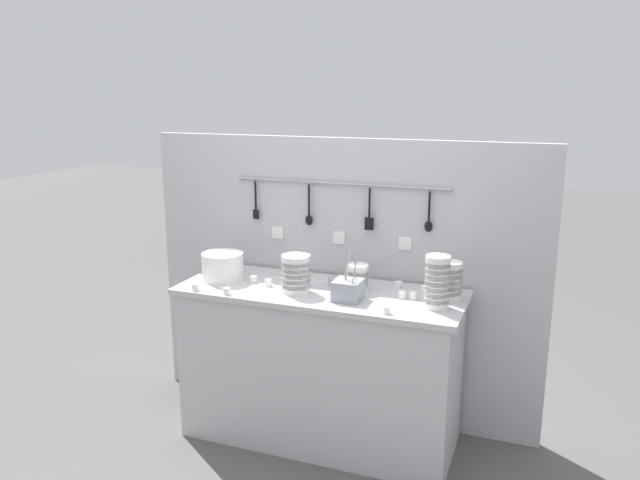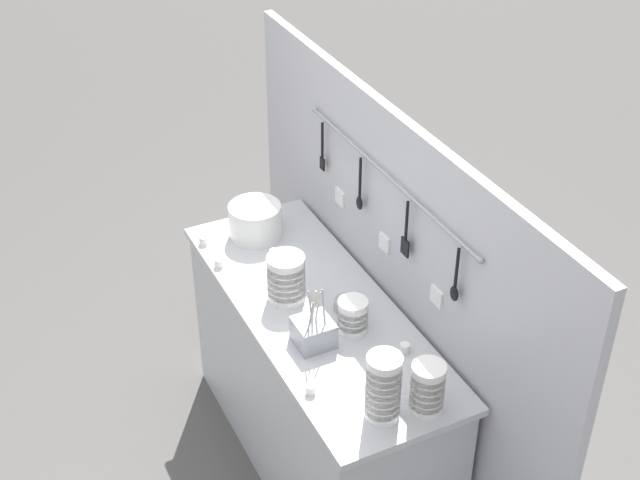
{
  "view_description": "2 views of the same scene",
  "coord_description": "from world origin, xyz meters",
  "px_view_note": "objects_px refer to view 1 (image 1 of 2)",
  "views": [
    {
      "loc": [
        1.12,
        -2.96,
        1.91
      ],
      "look_at": [
        -0.02,
        0.03,
        1.13
      ],
      "focal_mm": 35.0,
      "sensor_mm": 36.0,
      "label": 1
    },
    {
      "loc": [
        2.48,
        -1.2,
        3.07
      ],
      "look_at": [
        -0.03,
        0.03,
        1.16
      ],
      "focal_mm": 50.0,
      "sensor_mm": 36.0,
      "label": 2
    }
  ],
  "objects_px": {
    "cutlery_caddy": "(348,290)",
    "cup_front_left": "(413,296)",
    "bowl_stack_wide_centre": "(437,282)",
    "bowl_stack_tall_left": "(450,281)",
    "steel_mixing_bowl": "(339,281)",
    "cup_by_caddy": "(398,285)",
    "bowl_stack_nested_right": "(358,278)",
    "cup_edge_near": "(386,310)",
    "cup_front_right": "(195,287)",
    "bowl_stack_back_corner": "(296,274)",
    "plate_stack": "(223,266)",
    "cup_edge_far": "(402,295)",
    "cup_beside_plates": "(254,279)",
    "cup_back_left": "(268,283)",
    "cup_back_right": "(424,289)",
    "cup_mid_row": "(227,291)"
  },
  "relations": [
    {
      "from": "plate_stack",
      "to": "cup_edge_near",
      "type": "xyz_separation_m",
      "value": [
        1.0,
        -0.21,
        -0.06
      ]
    },
    {
      "from": "cup_edge_near",
      "to": "cup_front_right",
      "type": "relative_size",
      "value": 1.0
    },
    {
      "from": "bowl_stack_tall_left",
      "to": "steel_mixing_bowl",
      "type": "bearing_deg",
      "value": 178.48
    },
    {
      "from": "cutlery_caddy",
      "to": "cup_front_right",
      "type": "distance_m",
      "value": 0.82
    },
    {
      "from": "steel_mixing_bowl",
      "to": "cup_front_left",
      "type": "height_order",
      "value": "steel_mixing_bowl"
    },
    {
      "from": "cup_front_left",
      "to": "cup_back_left",
      "type": "height_order",
      "value": "same"
    },
    {
      "from": "bowl_stack_nested_right",
      "to": "cutlery_caddy",
      "type": "bearing_deg",
      "value": -89.8
    },
    {
      "from": "bowl_stack_back_corner",
      "to": "bowl_stack_wide_centre",
      "type": "xyz_separation_m",
      "value": [
        0.73,
        0.02,
        0.03
      ]
    },
    {
      "from": "cup_edge_near",
      "to": "cutlery_caddy",
      "type": "bearing_deg",
      "value": 152.02
    },
    {
      "from": "plate_stack",
      "to": "cup_front_right",
      "type": "relative_size",
      "value": 6.23
    },
    {
      "from": "bowl_stack_tall_left",
      "to": "steel_mixing_bowl",
      "type": "xyz_separation_m",
      "value": [
        -0.6,
        0.02,
        -0.08
      ]
    },
    {
      "from": "cup_beside_plates",
      "to": "cup_back_right",
      "type": "distance_m",
      "value": 0.93
    },
    {
      "from": "cup_edge_far",
      "to": "cup_by_caddy",
      "type": "distance_m",
      "value": 0.17
    },
    {
      "from": "cup_back_right",
      "to": "cup_edge_far",
      "type": "bearing_deg",
      "value": -123.69
    },
    {
      "from": "bowl_stack_wide_centre",
      "to": "steel_mixing_bowl",
      "type": "distance_m",
      "value": 0.6
    },
    {
      "from": "cup_edge_far",
      "to": "cup_by_caddy",
      "type": "height_order",
      "value": "same"
    },
    {
      "from": "plate_stack",
      "to": "cup_front_right",
      "type": "bearing_deg",
      "value": -99.34
    },
    {
      "from": "bowl_stack_back_corner",
      "to": "steel_mixing_bowl",
      "type": "relative_size",
      "value": 1.78
    },
    {
      "from": "cup_beside_plates",
      "to": "cup_front_right",
      "type": "height_order",
      "value": "same"
    },
    {
      "from": "cup_front_left",
      "to": "cup_mid_row",
      "type": "height_order",
      "value": "same"
    },
    {
      "from": "cup_edge_far",
      "to": "cup_mid_row",
      "type": "bearing_deg",
      "value": -163.05
    },
    {
      "from": "cup_beside_plates",
      "to": "cup_back_left",
      "type": "relative_size",
      "value": 1.0
    },
    {
      "from": "plate_stack",
      "to": "cup_back_left",
      "type": "height_order",
      "value": "plate_stack"
    },
    {
      "from": "cup_front_left",
      "to": "bowl_stack_wide_centre",
      "type": "bearing_deg",
      "value": -32.87
    },
    {
      "from": "cup_edge_near",
      "to": "cup_back_left",
      "type": "height_order",
      "value": "same"
    },
    {
      "from": "cup_edge_far",
      "to": "cup_beside_plates",
      "type": "xyz_separation_m",
      "value": [
        -0.83,
        -0.03,
        0.0
      ]
    },
    {
      "from": "bowl_stack_tall_left",
      "to": "bowl_stack_nested_right",
      "type": "bearing_deg",
      "value": -176.47
    },
    {
      "from": "bowl_stack_wide_centre",
      "to": "bowl_stack_tall_left",
      "type": "bearing_deg",
      "value": 75.41
    },
    {
      "from": "steel_mixing_bowl",
      "to": "bowl_stack_wide_centre",
      "type": "bearing_deg",
      "value": -16.5
    },
    {
      "from": "plate_stack",
      "to": "bowl_stack_nested_right",
      "type": "bearing_deg",
      "value": 5.84
    },
    {
      "from": "bowl_stack_wide_centre",
      "to": "steel_mixing_bowl",
      "type": "bearing_deg",
      "value": 163.5
    },
    {
      "from": "cup_beside_plates",
      "to": "cup_front_right",
      "type": "relative_size",
      "value": 1.0
    },
    {
      "from": "cup_mid_row",
      "to": "bowl_stack_tall_left",
      "type": "bearing_deg",
      "value": 17.19
    },
    {
      "from": "bowl_stack_wide_centre",
      "to": "cutlery_caddy",
      "type": "height_order",
      "value": "same"
    },
    {
      "from": "cup_beside_plates",
      "to": "cup_back_left",
      "type": "bearing_deg",
      "value": -13.77
    },
    {
      "from": "cutlery_caddy",
      "to": "cup_front_right",
      "type": "bearing_deg",
      "value": -169.86
    },
    {
      "from": "bowl_stack_tall_left",
      "to": "cutlery_caddy",
      "type": "relative_size",
      "value": 0.75
    },
    {
      "from": "cup_edge_far",
      "to": "cup_by_caddy",
      "type": "bearing_deg",
      "value": 110.03
    },
    {
      "from": "bowl_stack_nested_right",
      "to": "steel_mixing_bowl",
      "type": "relative_size",
      "value": 1.26
    },
    {
      "from": "steel_mixing_bowl",
      "to": "cup_by_caddy",
      "type": "bearing_deg",
      "value": 12.63
    },
    {
      "from": "cup_edge_far",
      "to": "cup_back_right",
      "type": "relative_size",
      "value": 1.0
    },
    {
      "from": "plate_stack",
      "to": "cup_edge_far",
      "type": "bearing_deg",
      "value": 1.88
    },
    {
      "from": "bowl_stack_back_corner",
      "to": "cup_beside_plates",
      "type": "distance_m",
      "value": 0.3
    },
    {
      "from": "bowl_stack_tall_left",
      "to": "cutlery_caddy",
      "type": "height_order",
      "value": "cutlery_caddy"
    },
    {
      "from": "bowl_stack_wide_centre",
      "to": "cup_by_caddy",
      "type": "bearing_deg",
      "value": 136.19
    },
    {
      "from": "cutlery_caddy",
      "to": "cup_front_left",
      "type": "relative_size",
      "value": 7.05
    },
    {
      "from": "bowl_stack_nested_right",
      "to": "cutlery_caddy",
      "type": "height_order",
      "value": "cutlery_caddy"
    },
    {
      "from": "cutlery_caddy",
      "to": "cup_by_caddy",
      "type": "distance_m",
      "value": 0.34
    },
    {
      "from": "plate_stack",
      "to": "cup_by_caddy",
      "type": "height_order",
      "value": "plate_stack"
    },
    {
      "from": "bowl_stack_nested_right",
      "to": "bowl_stack_wide_centre",
      "type": "height_order",
      "value": "bowl_stack_wide_centre"
    }
  ]
}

